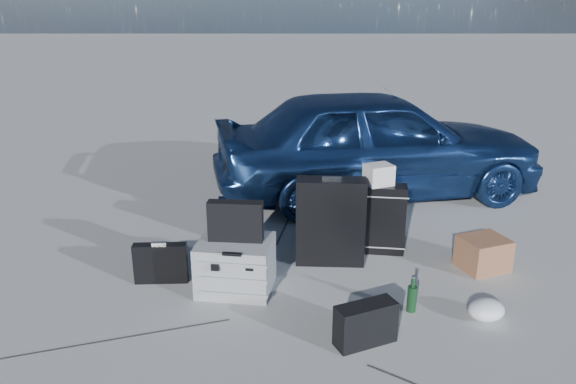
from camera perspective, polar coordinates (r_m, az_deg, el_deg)
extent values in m
plane|color=#9D9C98|center=(4.25, 3.39, -11.19)|extent=(60.00, 60.00, 0.00)
imported|color=navy|center=(6.32, 8.98, 4.99)|extent=(3.80, 2.11, 1.22)
cube|color=#9C9FA1|center=(4.36, -5.34, -7.40)|extent=(0.61, 0.53, 0.40)
cube|color=black|center=(4.23, -5.36, -2.97)|extent=(0.42, 0.14, 0.31)
cube|color=black|center=(4.57, -12.81, -7.06)|extent=(0.42, 0.11, 0.32)
cube|color=black|center=(4.70, 4.34, -3.02)|extent=(0.58, 0.23, 0.74)
cube|color=black|center=(4.98, 8.86, -2.67)|extent=(0.53, 0.25, 0.62)
cube|color=silver|center=(4.87, 9.20, 1.75)|extent=(0.27, 0.25, 0.18)
cube|color=black|center=(5.34, 6.15, -2.39)|extent=(0.82, 0.50, 0.38)
cube|color=silver|center=(5.27, 6.15, -0.04)|extent=(0.44, 0.34, 0.08)
cube|color=black|center=(5.24, 5.97, 0.63)|extent=(0.29, 0.21, 0.06)
cube|color=brown|center=(4.96, 19.21, -5.90)|extent=(0.45, 0.42, 0.27)
ellipsoid|color=white|center=(4.26, 19.50, -11.22)|extent=(0.33, 0.31, 0.15)
cube|color=black|center=(3.78, 7.88, -13.14)|extent=(0.43, 0.31, 0.29)
cylinder|color=#113318|center=(4.18, 12.49, -10.13)|extent=(0.07, 0.07, 0.27)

